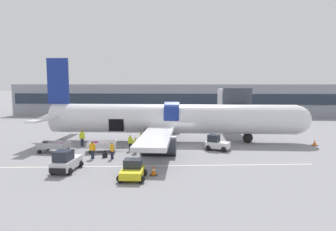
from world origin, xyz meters
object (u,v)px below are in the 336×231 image
(baggage_cart_loading, at_px, (102,147))
(ground_crew_driver, at_px, (130,142))
(ground_crew_loader_a, at_px, (136,145))
(ground_crew_supervisor, at_px, (141,140))
(baggage_tug_mid, at_px, (217,144))
(baggage_tug_rear, at_px, (133,171))
(suitcase_on_tarmac_upright, at_px, (105,155))
(ground_crew_loader_b, at_px, (92,149))
(airplane, at_px, (168,120))
(ground_crew_helper, at_px, (112,150))
(baggage_cart_queued, at_px, (54,147))
(ground_crew_marshal, at_px, (82,138))
(baggage_tug_lead, at_px, (66,162))

(baggage_cart_loading, relative_size, ground_crew_driver, 2.39)
(ground_crew_loader_a, height_order, ground_crew_supervisor, ground_crew_supervisor)
(baggage_tug_mid, relative_size, ground_crew_supervisor, 1.62)
(baggage_tug_rear, bearing_deg, suitcase_on_tarmac_upright, 121.66)
(ground_crew_loader_b, height_order, suitcase_on_tarmac_upright, ground_crew_loader_b)
(baggage_cart_loading, xyz_separation_m, suitcase_on_tarmac_upright, (0.93, -2.40, -0.26))
(baggage_tug_rear, bearing_deg, ground_crew_driver, 101.98)
(airplane, bearing_deg, ground_crew_supervisor, -123.42)
(ground_crew_driver, height_order, ground_crew_helper, ground_crew_driver)
(baggage_cart_loading, bearing_deg, ground_crew_loader_b, -91.29)
(ground_crew_driver, bearing_deg, suitcase_on_tarmac_upright, -121.17)
(baggage_cart_queued, xyz_separation_m, ground_crew_marshal, (1.77, 3.08, 0.42))
(baggage_tug_mid, bearing_deg, ground_crew_helper, -156.27)
(baggage_tug_lead, height_order, suitcase_on_tarmac_upright, baggage_tug_lead)
(baggage_cart_queued, relative_size, ground_crew_loader_b, 2.43)
(ground_crew_loader_a, height_order, ground_crew_driver, ground_crew_driver)
(baggage_tug_lead, relative_size, ground_crew_driver, 1.98)
(ground_crew_loader_a, bearing_deg, baggage_tug_rear, -81.55)
(airplane, bearing_deg, baggage_tug_lead, -119.91)
(ground_crew_loader_b, bearing_deg, ground_crew_marshal, 118.46)
(ground_crew_driver, bearing_deg, ground_crew_marshal, 162.14)
(baggage_tug_lead, distance_m, baggage_tug_rear, 5.79)
(baggage_tug_mid, height_order, ground_crew_supervisor, ground_crew_supervisor)
(baggage_cart_queued, distance_m, ground_crew_loader_b, 5.20)
(ground_crew_supervisor, bearing_deg, ground_crew_helper, -113.25)
(baggage_tug_mid, xyz_separation_m, ground_crew_loader_a, (-8.14, -1.84, 0.16))
(baggage_cart_loading, height_order, ground_crew_helper, ground_crew_helper)
(baggage_tug_mid, distance_m, ground_crew_loader_a, 8.35)
(baggage_tug_mid, distance_m, ground_crew_marshal, 14.61)
(airplane, height_order, baggage_tug_rear, airplane)
(baggage_cart_queued, relative_size, suitcase_on_tarmac_upright, 6.38)
(suitcase_on_tarmac_upright, bearing_deg, baggage_cart_queued, 162.78)
(baggage_tug_mid, xyz_separation_m, baggage_tug_rear, (-6.94, -9.92, -0.07))
(airplane, bearing_deg, baggage_tug_rear, -96.72)
(airplane, distance_m, baggage_cart_queued, 12.92)
(ground_crew_loader_a, bearing_deg, baggage_tug_mid, 12.74)
(baggage_tug_lead, height_order, ground_crew_helper, baggage_tug_lead)
(baggage_tug_lead, bearing_deg, suitcase_on_tarmac_upright, 67.76)
(baggage_cart_queued, bearing_deg, ground_crew_loader_a, 1.89)
(ground_crew_supervisor, bearing_deg, ground_crew_marshal, 173.78)
(baggage_tug_mid, height_order, baggage_tug_rear, baggage_tug_mid)
(suitcase_on_tarmac_upright, bearing_deg, baggage_tug_lead, -112.24)
(airplane, height_order, suitcase_on_tarmac_upright, airplane)
(airplane, relative_size, ground_crew_supervisor, 18.69)
(airplane, relative_size, ground_crew_loader_a, 20.62)
(ground_crew_loader_a, relative_size, ground_crew_loader_b, 0.95)
(airplane, distance_m, baggage_tug_lead, 14.65)
(baggage_tug_lead, bearing_deg, baggage_cart_loading, 82.51)
(ground_crew_helper, xyz_separation_m, suitcase_on_tarmac_upright, (-0.81, 0.47, -0.56))
(baggage_cart_loading, height_order, ground_crew_marshal, ground_crew_marshal)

